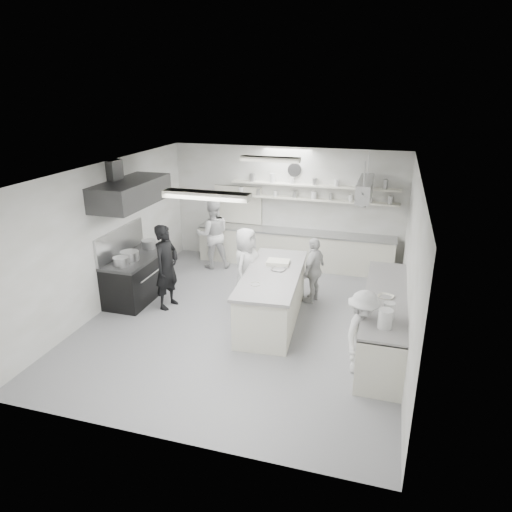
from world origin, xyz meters
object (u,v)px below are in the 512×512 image
(prep_island, at_px, (272,297))
(back_counter, at_px, (294,249))
(cook_stove, at_px, (167,267))
(right_counter, at_px, (384,321))
(cook_back, at_px, (213,234))
(stove, at_px, (139,277))

(prep_island, bearing_deg, back_counter, 89.60)
(cook_stove, bearing_deg, back_counter, -24.21)
(back_counter, relative_size, prep_island, 1.90)
(right_counter, height_order, cook_stove, cook_stove)
(cook_stove, xyz_separation_m, cook_back, (0.08, 2.41, -0.02))
(right_counter, distance_m, cook_stove, 4.44)
(stove, distance_m, cook_stove, 0.99)
(prep_island, bearing_deg, right_counter, -13.90)
(cook_back, bearing_deg, right_counter, 121.96)
(right_counter, relative_size, cook_stove, 1.84)
(back_counter, distance_m, cook_back, 2.12)
(back_counter, relative_size, cook_stove, 2.78)
(prep_island, height_order, cook_back, cook_back)
(stove, height_order, prep_island, prep_island)
(stove, bearing_deg, right_counter, -6.52)
(right_counter, relative_size, cook_back, 1.87)
(stove, bearing_deg, prep_island, -4.25)
(right_counter, distance_m, prep_island, 2.18)
(back_counter, relative_size, cook_back, 2.83)
(cook_stove, bearing_deg, right_counter, -84.71)
(back_counter, distance_m, prep_island, 3.04)
(stove, bearing_deg, cook_back, 66.49)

